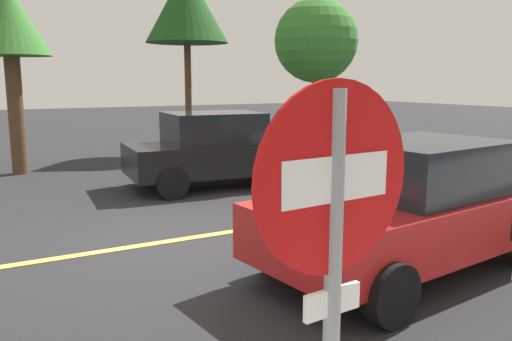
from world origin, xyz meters
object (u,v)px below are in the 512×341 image
stop_sign (333,268)px  tree_right_verge (316,41)px  car_red_near_curb (413,206)px  tree_centre_verge (186,6)px  tree_left_verge (9,25)px  car_black_far_lane (220,149)px

stop_sign → tree_right_verge: size_ratio=0.45×
car_red_near_curb → tree_centre_verge: bearing=82.6°
stop_sign → tree_centre_verge: size_ratio=0.40×
tree_left_verge → car_black_far_lane: bearing=-45.3°
stop_sign → car_red_near_curb: size_ratio=0.55×
car_red_near_curb → tree_right_verge: bearing=60.5°
car_red_near_curb → tree_centre_verge: 11.90m
car_black_far_lane → car_red_near_curb: size_ratio=1.01×
stop_sign → tree_left_verge: 12.88m
stop_sign → car_black_far_lane: (3.61, 8.87, -0.77)m
tree_right_verge → tree_left_verge: bearing=-174.1°
tree_left_verge → tree_right_verge: tree_right_verge is taller
stop_sign → tree_right_verge: (9.59, 13.72, 2.10)m
car_red_near_curb → tree_left_verge: 10.82m
car_red_near_curb → tree_left_verge: size_ratio=0.91×
car_black_far_lane → car_red_near_curb: 5.92m
stop_sign → tree_centre_verge: bearing=70.7°
car_red_near_curb → tree_centre_verge: (1.46, 11.17, 3.81)m
car_black_far_lane → tree_right_verge: tree_right_verge is taller
car_black_far_lane → tree_left_verge: 6.11m
tree_centre_verge → tree_right_verge: (4.64, -0.41, -0.93)m
tree_left_verge → tree_right_verge: bearing=5.9°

